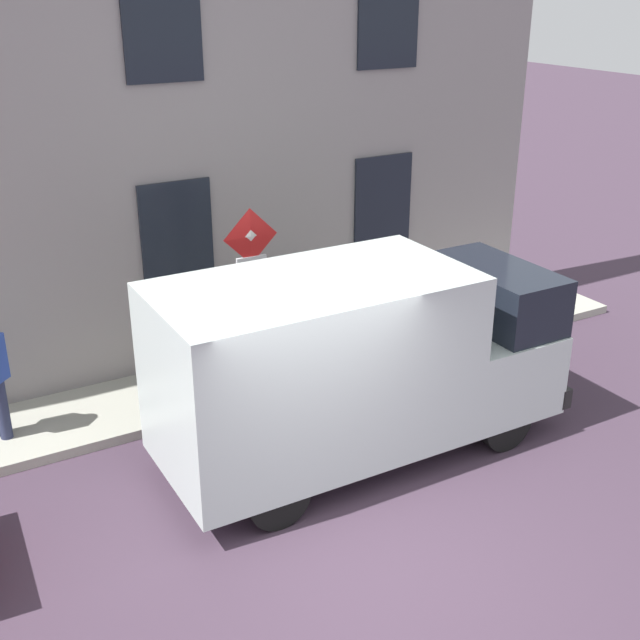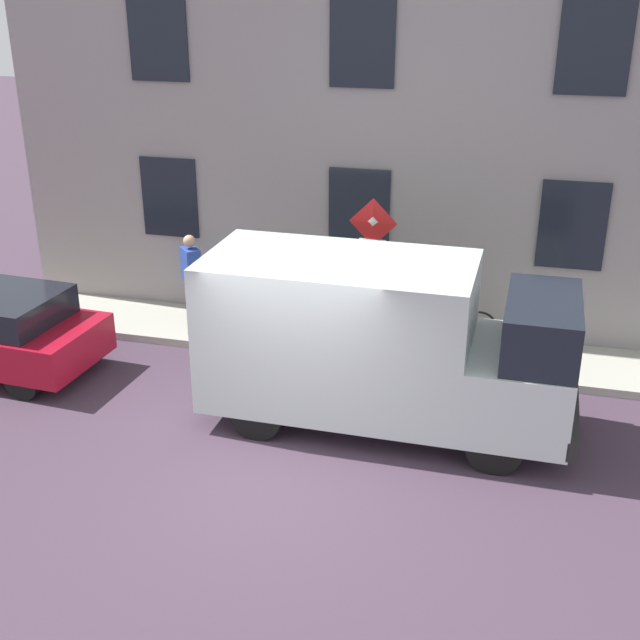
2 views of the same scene
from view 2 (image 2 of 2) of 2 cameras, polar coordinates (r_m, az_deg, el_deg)
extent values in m
plane|color=#413140|center=(11.09, -3.17, -10.78)|extent=(80.00, 80.00, 0.00)
cube|color=#A7A697|center=(14.66, 1.92, -1.58)|extent=(1.63, 15.26, 0.14)
cube|color=gray|center=(14.70, 3.16, 12.84)|extent=(0.70, 13.26, 7.16)
cube|color=black|center=(14.35, 17.21, 6.31)|extent=(0.06, 1.10, 1.50)
cube|color=black|center=(14.63, 2.75, 7.62)|extent=(0.06, 1.10, 1.50)
cube|color=black|center=(15.77, -10.44, 8.40)|extent=(0.06, 1.10, 1.50)
cube|color=black|center=(13.86, 18.64, 17.71)|extent=(0.06, 1.10, 1.50)
cube|color=black|center=(14.15, 2.98, 18.88)|extent=(0.06, 1.10, 1.50)
cube|color=black|center=(15.33, -11.24, 18.82)|extent=(0.06, 1.10, 1.50)
cylinder|color=#474C47|center=(13.52, 3.66, 2.53)|extent=(0.09, 0.09, 2.61)
pyramid|color=silver|center=(13.11, 3.69, 6.74)|extent=(0.06, 0.50, 0.50)
pyramid|color=red|center=(13.12, 3.70, 6.75)|extent=(0.04, 0.56, 0.56)
cube|color=white|center=(13.29, 3.66, 4.49)|extent=(0.05, 0.44, 0.56)
cylinder|color=#1933B2|center=(13.25, 3.64, 4.70)|extent=(0.02, 0.24, 0.24)
cube|color=silver|center=(11.79, 1.31, -0.76)|extent=(2.03, 3.81, 2.18)
cube|color=silver|center=(11.73, 13.73, -4.49)|extent=(2.01, 1.41, 1.10)
cube|color=black|center=(11.36, 15.21, -0.56)|extent=(1.93, 0.99, 0.84)
cube|color=black|center=(11.93, 17.18, -6.43)|extent=(2.00, 0.17, 0.28)
cylinder|color=black|center=(12.74, 12.65, -4.58)|extent=(0.23, 0.76, 0.76)
cylinder|color=black|center=(11.20, 12.08, -8.62)|extent=(0.23, 0.76, 0.76)
cylinder|color=black|center=(13.22, -1.87, -2.94)|extent=(0.23, 0.76, 0.76)
cylinder|color=black|center=(11.75, -4.39, -6.54)|extent=(0.23, 0.76, 0.76)
cylinder|color=black|center=(13.60, -20.04, -4.04)|extent=(0.22, 0.61, 0.60)
cylinder|color=black|center=(14.70, -16.45, -1.50)|extent=(0.22, 0.61, 0.60)
torus|color=black|center=(14.47, 6.81, -0.34)|extent=(0.22, 0.67, 0.66)
torus|color=black|center=(14.52, 10.95, -0.52)|extent=(0.22, 0.67, 0.66)
cylinder|color=green|center=(14.40, 8.19, 0.35)|extent=(0.12, 0.60, 0.60)
cylinder|color=green|center=(14.30, 8.55, 1.35)|extent=(0.14, 0.72, 0.07)
cylinder|color=green|center=(14.42, 9.62, 0.23)|extent=(0.06, 0.19, 0.55)
cylinder|color=green|center=(14.52, 10.10, -0.63)|extent=(0.10, 0.43, 0.12)
cylinder|color=green|center=(14.37, 6.95, 0.56)|extent=(0.05, 0.09, 0.50)
cube|color=black|center=(14.31, 10.00, 1.37)|extent=(0.11, 0.21, 0.06)
cylinder|color=#262626|center=(14.26, 7.11, 1.66)|extent=(0.46, 0.10, 0.03)
torus|color=black|center=(14.71, 3.91, 0.17)|extent=(0.22, 0.67, 0.66)
torus|color=black|center=(14.45, 7.86, -0.43)|extent=(0.22, 0.67, 0.66)
cylinder|color=red|center=(14.54, 5.19, 0.73)|extent=(0.11, 0.60, 0.60)
cylinder|color=red|center=(14.42, 5.52, 1.69)|extent=(0.13, 0.73, 0.07)
cylinder|color=red|center=(14.46, 6.56, 0.46)|extent=(0.06, 0.19, 0.55)
cylinder|color=red|center=(14.51, 7.04, -0.46)|extent=(0.09, 0.43, 0.12)
cylinder|color=red|center=(14.61, 4.03, 1.05)|extent=(0.05, 0.09, 0.50)
cube|color=black|center=(14.32, 6.91, 1.58)|extent=(0.10, 0.21, 0.06)
cylinder|color=#262626|center=(14.49, 4.15, 2.13)|extent=(0.46, 0.09, 0.03)
torus|color=black|center=(14.84, 0.95, 0.43)|extent=(0.18, 0.67, 0.66)
torus|color=black|center=(14.57, 4.88, -0.09)|extent=(0.18, 0.67, 0.66)
cylinder|color=black|center=(14.67, 2.21, 1.01)|extent=(0.08, 0.60, 0.60)
cylinder|color=black|center=(14.55, 2.51, 1.97)|extent=(0.09, 0.73, 0.07)
cylinder|color=black|center=(14.58, 3.57, 0.78)|extent=(0.05, 0.19, 0.55)
cylinder|color=black|center=(14.63, 4.07, -0.13)|extent=(0.07, 0.43, 0.12)
cylinder|color=black|center=(14.74, 1.05, 1.31)|extent=(0.04, 0.09, 0.50)
cube|color=black|center=(14.45, 3.89, 1.89)|extent=(0.10, 0.21, 0.06)
cylinder|color=#262626|center=(14.63, 1.15, 2.38)|extent=(0.46, 0.07, 0.03)
cylinder|color=#262B47|center=(15.36, -8.95, 1.33)|extent=(0.16, 0.16, 0.85)
cylinder|color=#262B47|center=(15.20, -8.72, 1.11)|extent=(0.16, 0.16, 0.85)
cube|color=#28429D|center=(15.03, -9.00, 3.83)|extent=(0.47, 0.46, 0.62)
sphere|color=tan|center=(14.89, -9.11, 5.46)|extent=(0.22, 0.22, 0.22)
camera|label=1|loc=(7.43, -54.27, 10.71)|focal=45.71mm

